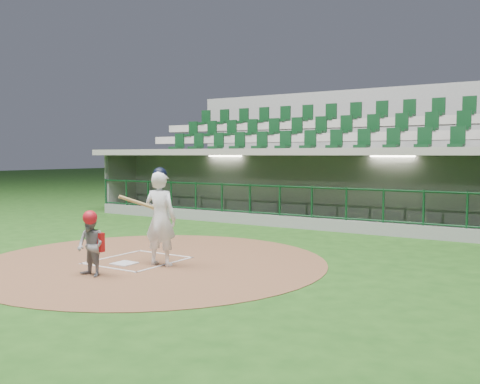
% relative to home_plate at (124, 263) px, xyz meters
% --- Properties ---
extents(ground, '(120.00, 120.00, 0.00)m').
position_rel_home_plate_xyz_m(ground, '(0.00, 0.70, -0.02)').
color(ground, '#1B4413').
rests_on(ground, ground).
extents(dirt_circle, '(7.20, 7.20, 0.01)m').
position_rel_home_plate_xyz_m(dirt_circle, '(0.30, 0.50, -0.02)').
color(dirt_circle, brown).
rests_on(dirt_circle, ground).
extents(home_plate, '(0.43, 0.43, 0.02)m').
position_rel_home_plate_xyz_m(home_plate, '(0.00, 0.00, 0.00)').
color(home_plate, silver).
rests_on(home_plate, dirt_circle).
extents(batter_box_chalk, '(1.55, 1.80, 0.01)m').
position_rel_home_plate_xyz_m(batter_box_chalk, '(0.00, 0.40, -0.00)').
color(batter_box_chalk, white).
rests_on(batter_box_chalk, ground).
extents(dugout_structure, '(16.40, 3.70, 3.00)m').
position_rel_home_plate_xyz_m(dugout_structure, '(0.18, 8.53, 0.94)').
color(dugout_structure, slate).
rests_on(dugout_structure, ground).
extents(seating_deck, '(17.00, 6.72, 5.15)m').
position_rel_home_plate_xyz_m(seating_deck, '(0.00, 11.61, 1.40)').
color(seating_deck, slate).
rests_on(seating_deck, ground).
extents(batter, '(0.91, 0.92, 1.96)m').
position_rel_home_plate_xyz_m(batter, '(0.72, 0.28, 0.96)').
color(batter, white).
rests_on(batter, dirt_circle).
extents(catcher, '(0.58, 0.47, 1.20)m').
position_rel_home_plate_xyz_m(catcher, '(0.27, -1.12, 0.58)').
color(catcher, gray).
rests_on(catcher, dirt_circle).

